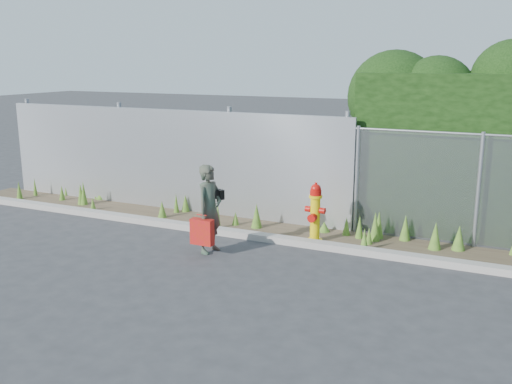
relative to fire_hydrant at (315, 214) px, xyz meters
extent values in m
plane|color=#323234|center=(-0.55, -2.08, -0.54)|extent=(80.00, 80.00, 0.00)
cube|color=gray|center=(-0.55, -0.28, -0.48)|extent=(16.00, 0.22, 0.12)
cube|color=#483A29|center=(-0.55, 0.32, -0.54)|extent=(16.00, 1.20, 0.01)
cone|color=#3F6B20|center=(-3.23, 0.81, -0.35)|extent=(0.18, 0.18, 0.38)
cone|color=#3F6B20|center=(-5.64, 0.92, -0.45)|extent=(0.22, 0.22, 0.18)
cone|color=#3F6B20|center=(1.47, 0.76, -0.30)|extent=(0.20, 0.20, 0.48)
cone|color=#3F6B20|center=(-5.72, 0.34, -0.29)|extent=(0.16, 0.16, 0.50)
cone|color=#3F6B20|center=(-6.67, 0.88, -0.43)|extent=(0.09, 0.09, 0.23)
cone|color=#3F6B20|center=(-1.32, 0.35, -0.30)|extent=(0.22, 0.22, 0.49)
cone|color=#3F6B20|center=(-3.42, 0.19, -0.36)|extent=(0.19, 0.19, 0.36)
cone|color=#3F6B20|center=(-7.41, 0.15, -0.33)|extent=(0.15, 0.15, 0.43)
cone|color=#3F6B20|center=(-0.03, 0.65, -0.44)|extent=(0.23, 0.23, 0.21)
cone|color=#3F6B20|center=(3.28, 0.71, -0.43)|extent=(0.10, 0.10, 0.21)
cone|color=#3F6B20|center=(-5.76, 0.94, -0.38)|extent=(0.15, 0.15, 0.32)
cone|color=#3F6B20|center=(-1.99, 0.00, -0.29)|extent=(0.11, 0.11, 0.51)
cone|color=#3F6B20|center=(-3.37, 0.66, -0.33)|extent=(0.12, 0.12, 0.42)
cone|color=#3F6B20|center=(-7.33, 0.55, -0.32)|extent=(0.10, 0.10, 0.44)
cone|color=#3F6B20|center=(2.04, 0.46, -0.29)|extent=(0.23, 0.23, 0.50)
cone|color=#3F6B20|center=(0.69, 0.53, -0.32)|extent=(0.15, 0.15, 0.44)
cone|color=#3F6B20|center=(2.42, 0.59, -0.32)|extent=(0.23, 0.23, 0.45)
cone|color=#3F6B20|center=(-6.40, 0.47, -0.36)|extent=(0.14, 0.14, 0.36)
cone|color=#3F6B20|center=(-1.78, 0.34, -0.40)|extent=(0.15, 0.15, 0.28)
cone|color=#3F6B20|center=(-5.15, 0.07, -0.40)|extent=(0.13, 0.13, 0.28)
cone|color=#3F6B20|center=(0.93, 0.27, -0.39)|extent=(0.14, 0.14, 0.31)
cone|color=#3F6B20|center=(1.00, 0.69, -0.28)|extent=(0.19, 0.19, 0.52)
cone|color=#3F6B20|center=(0.42, 0.62, -0.36)|extent=(0.15, 0.15, 0.36)
cone|color=#3F6B20|center=(0.94, -0.12, -0.34)|extent=(0.15, 0.15, 0.41)
cone|color=#3F6B20|center=(-5.64, 0.35, -0.27)|extent=(0.16, 0.16, 0.55)
cone|color=#3F6B20|center=(0.98, 0.51, -0.27)|extent=(0.20, 0.20, 0.55)
cube|color=#A7A9AE|center=(-3.80, 0.92, 0.56)|extent=(8.50, 0.08, 2.20)
cylinder|color=gray|center=(-7.85, 1.04, 0.61)|extent=(0.10, 0.10, 2.30)
cylinder|color=gray|center=(-5.05, 1.04, 0.61)|extent=(0.10, 0.10, 2.30)
cylinder|color=gray|center=(-2.25, 1.04, 0.61)|extent=(0.10, 0.10, 2.30)
cylinder|color=gray|center=(0.25, 1.04, 0.61)|extent=(0.10, 0.10, 2.30)
cylinder|color=gray|center=(0.50, 0.92, 0.48)|extent=(0.07, 0.07, 2.05)
cylinder|color=gray|center=(2.65, 0.92, 0.48)|extent=(0.07, 0.07, 2.05)
sphere|color=black|center=(0.88, 2.06, 1.98)|extent=(1.82, 1.82, 1.82)
sphere|color=black|center=(1.71, 1.85, 2.06)|extent=(1.44, 1.44, 1.44)
sphere|color=black|center=(2.25, 2.00, 1.92)|extent=(1.13, 1.13, 1.13)
sphere|color=black|center=(2.98, 1.97, 2.33)|extent=(1.46, 1.46, 1.46)
cylinder|color=yellow|center=(0.00, 0.01, -0.51)|extent=(0.28, 0.28, 0.06)
cylinder|color=yellow|center=(0.00, 0.01, -0.12)|extent=(0.18, 0.18, 0.84)
cylinder|color=yellow|center=(0.00, 0.01, 0.31)|extent=(0.24, 0.24, 0.05)
cylinder|color=#B20F0A|center=(0.00, 0.01, 0.38)|extent=(0.21, 0.21, 0.10)
sphere|color=#B20F0A|center=(0.00, 0.01, 0.45)|extent=(0.19, 0.19, 0.19)
cylinder|color=#B20F0A|center=(0.00, 0.01, 0.55)|extent=(0.05, 0.05, 0.05)
cylinder|color=#B20F0A|center=(-0.14, 0.01, 0.07)|extent=(0.10, 0.11, 0.11)
cylinder|color=#B20F0A|center=(0.14, 0.01, 0.07)|extent=(0.10, 0.11, 0.11)
cylinder|color=#B20F0A|center=(0.00, -0.13, -0.05)|extent=(0.15, 0.12, 0.15)
imported|color=#10694C|center=(-1.46, -1.24, 0.22)|extent=(0.45, 0.61, 1.53)
cube|color=#A82609|center=(-1.49, -1.47, -0.12)|extent=(0.40, 0.15, 0.44)
cylinder|color=#A82609|center=(-1.49, -1.47, 0.17)|extent=(0.19, 0.02, 0.02)
cube|color=black|center=(-1.41, -1.03, 0.44)|extent=(0.22, 0.09, 0.17)
camera|label=1|loc=(3.18, -9.41, 2.70)|focal=40.00mm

